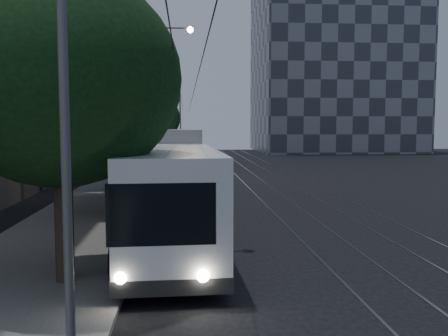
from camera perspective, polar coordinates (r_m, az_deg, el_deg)
name	(u,v)px	position (r m, az deg, el deg)	size (l,w,h in m)	color
ground	(287,234)	(18.04, 7.24, -7.54)	(120.00, 120.00, 0.00)	black
sidewalk	(133,176)	(37.65, -10.35, -0.92)	(5.00, 90.00, 0.15)	slate
tram_rails	(266,176)	(37.94, 4.85, -0.91)	(4.52, 90.00, 0.02)	gray
overhead_wires	(167,130)	(37.27, -6.56, 4.30)	(2.23, 90.00, 6.00)	black
building_tan_far	(48,5)	(62.69, -19.43, 17.17)	(14.40, 22.40, 34.80)	gray
building_distant_right	(333,69)	(75.84, 12.38, 11.01)	(22.00, 18.00, 24.00)	#373C46
trolleybus	(170,191)	(16.53, -6.14, -2.66)	(3.03, 12.50, 5.63)	silver
pickup_silver	(174,175)	(29.86, -5.75, -0.85)	(2.90, 6.29, 1.75)	#B9BBC2
car_white_a	(199,171)	(34.45, -2.91, -0.33)	(1.68, 4.17, 1.42)	silver
car_white_b	(197,168)	(38.18, -3.06, 0.05)	(1.73, 4.25, 1.23)	#B4B4B8
car_white_c	(195,160)	(46.37, -3.32, 0.97)	(1.39, 3.97, 1.31)	silver
car_white_d	(193,158)	(48.37, -3.54, 1.10)	(1.47, 3.66, 1.25)	#BBBBBF
tree_0	(60,79)	(12.39, -18.24, 9.66)	(5.66, 5.66, 7.52)	#2C2218
tree_1	(118,115)	(22.08, -12.05, 5.98)	(5.11, 5.11, 6.64)	#2C2218
tree_2	(132,114)	(27.75, -10.49, 6.11)	(4.84, 4.84, 6.68)	#2C2218
tree_3	(141,120)	(33.55, -9.43, 5.48)	(3.87, 3.87, 5.99)	#2C2218
tree_4	(154,118)	(47.34, -7.98, 5.65)	(4.85, 4.85, 6.68)	#2C2218
tree_5	(158,126)	(52.86, -7.60, 4.79)	(3.85, 3.85, 5.51)	#2C2218
streetlamp_near	(146,61)	(15.89, -8.90, 12.01)	(2.36, 0.44, 9.70)	#5E5E61
streetlamp_far	(164,86)	(36.01, -6.92, 9.30)	(2.65, 0.44, 11.12)	#5E5E61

